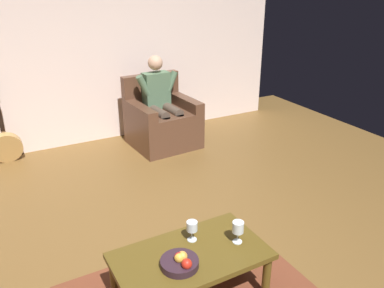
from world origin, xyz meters
TOP-DOWN VIEW (x-y plane):
  - ground_plane at (0.00, 0.00)m, footprint 7.48×7.48m
  - wall_back at (0.00, -3.15)m, footprint 5.81×0.06m
  - armchair at (-0.82, -2.54)m, footprint 0.88×0.86m
  - person_seated at (-0.82, -2.54)m, footprint 0.62×0.61m
  - coffee_table at (0.18, 0.17)m, footprint 1.07×0.61m
  - guitar at (1.13, -2.94)m, footprint 0.38×0.22m
  - wine_glass_near at (-0.18, 0.21)m, footprint 0.08×0.08m
  - wine_glass_far at (0.10, 0.04)m, footprint 0.08×0.08m
  - fruit_bowl at (0.30, 0.25)m, footprint 0.26×0.26m

SIDE VIEW (x-z plane):
  - ground_plane at x=0.00m, z-range 0.00..0.00m
  - guitar at x=1.13m, z-range -0.26..0.71m
  - armchair at x=-0.82m, z-range -0.14..0.79m
  - coffee_table at x=0.18m, z-range 0.14..0.54m
  - fruit_bowl at x=0.30m, z-range 0.38..0.49m
  - wine_glass_far at x=0.10m, z-range 0.43..0.58m
  - wine_glass_near at x=-0.18m, z-range 0.43..0.60m
  - person_seated at x=-0.82m, z-range 0.04..1.25m
  - wall_back at x=0.00m, z-range 0.00..2.66m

